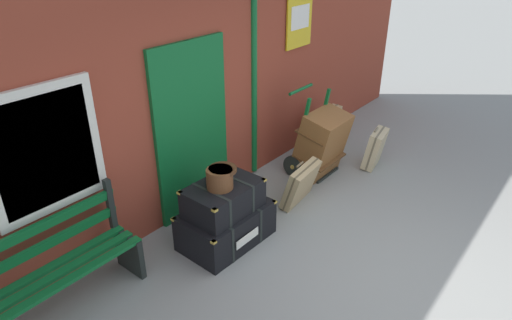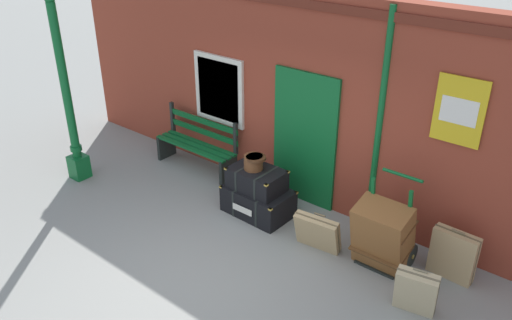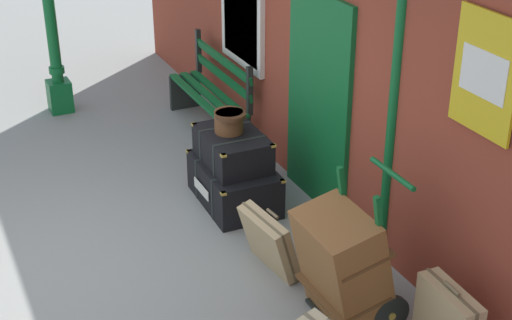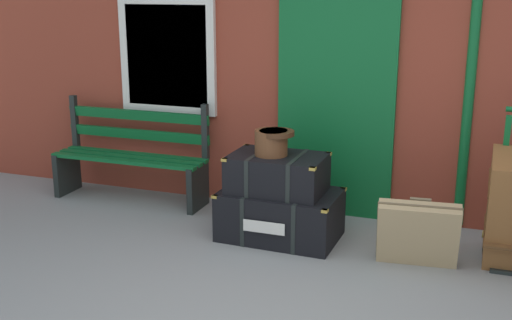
{
  "view_description": "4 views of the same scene",
  "coord_description": "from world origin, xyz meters",
  "px_view_note": "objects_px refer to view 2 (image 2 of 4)",
  "views": [
    {
      "loc": [
        -3.44,
        -1.16,
        3.15
      ],
      "look_at": [
        0.28,
        1.82,
        0.69
      ],
      "focal_mm": 31.48,
      "sensor_mm": 36.0,
      "label": 1
    },
    {
      "loc": [
        3.72,
        -3.54,
        4.34
      ],
      "look_at": [
        -0.49,
        1.67,
        0.89
      ],
      "focal_mm": 36.38,
      "sensor_mm": 36.0,
      "label": 2
    },
    {
      "loc": [
        5.67,
        -1.0,
        3.81
      ],
      "look_at": [
        0.31,
        1.55,
        0.83
      ],
      "focal_mm": 53.89,
      "sensor_mm": 36.0,
      "label": 3
    },
    {
      "loc": [
        1.14,
        -3.32,
        2.14
      ],
      "look_at": [
        -0.72,
        1.82,
        0.64
      ],
      "focal_mm": 44.93,
      "sensor_mm": 36.0,
      "label": 4
    }
  ],
  "objects_px": {
    "lamp_post": "(70,114)",
    "porters_trolley": "(387,242)",
    "steamer_trunk_base": "(258,201)",
    "large_brown_trunk": "(383,235)",
    "suitcase_charcoal": "(416,291)",
    "platform_bench": "(198,145)",
    "steamer_trunk_middle": "(257,179)",
    "round_hatbox": "(254,162)",
    "suitcase_oxblood": "(453,255)",
    "suitcase_brown": "(317,232)"
  },
  "relations": [
    {
      "from": "steamer_trunk_middle",
      "to": "round_hatbox",
      "type": "bearing_deg",
      "value": -167.06
    },
    {
      "from": "large_brown_trunk",
      "to": "suitcase_oxblood",
      "type": "height_order",
      "value": "large_brown_trunk"
    },
    {
      "from": "lamp_post",
      "to": "suitcase_oxblood",
      "type": "relative_size",
      "value": 4.42
    },
    {
      "from": "suitcase_charcoal",
      "to": "steamer_trunk_base",
      "type": "bearing_deg",
      "value": 169.75
    },
    {
      "from": "large_brown_trunk",
      "to": "suitcase_charcoal",
      "type": "relative_size",
      "value": 1.62
    },
    {
      "from": "suitcase_charcoal",
      "to": "porters_trolley",
      "type": "bearing_deg",
      "value": 135.74
    },
    {
      "from": "round_hatbox",
      "to": "large_brown_trunk",
      "type": "bearing_deg",
      "value": 0.71
    },
    {
      "from": "lamp_post",
      "to": "suitcase_oxblood",
      "type": "height_order",
      "value": "lamp_post"
    },
    {
      "from": "lamp_post",
      "to": "round_hatbox",
      "type": "distance_m",
      "value": 3.19
    },
    {
      "from": "porters_trolley",
      "to": "suitcase_charcoal",
      "type": "height_order",
      "value": "porters_trolley"
    },
    {
      "from": "suitcase_brown",
      "to": "suitcase_oxblood",
      "type": "distance_m",
      "value": 1.73
    },
    {
      "from": "suitcase_brown",
      "to": "suitcase_oxblood",
      "type": "bearing_deg",
      "value": 19.96
    },
    {
      "from": "platform_bench",
      "to": "suitcase_charcoal",
      "type": "height_order",
      "value": "platform_bench"
    },
    {
      "from": "steamer_trunk_base",
      "to": "suitcase_oxblood",
      "type": "bearing_deg",
      "value": 7.87
    },
    {
      "from": "round_hatbox",
      "to": "suitcase_charcoal",
      "type": "height_order",
      "value": "round_hatbox"
    },
    {
      "from": "steamer_trunk_base",
      "to": "suitcase_charcoal",
      "type": "relative_size",
      "value": 1.75
    },
    {
      "from": "steamer_trunk_middle",
      "to": "large_brown_trunk",
      "type": "relative_size",
      "value": 0.86
    },
    {
      "from": "steamer_trunk_base",
      "to": "large_brown_trunk",
      "type": "relative_size",
      "value": 1.08
    },
    {
      "from": "steamer_trunk_middle",
      "to": "suitcase_brown",
      "type": "bearing_deg",
      "value": -9.37
    },
    {
      "from": "lamp_post",
      "to": "platform_bench",
      "type": "relative_size",
      "value": 1.92
    },
    {
      "from": "large_brown_trunk",
      "to": "suitcase_charcoal",
      "type": "distance_m",
      "value": 0.88
    },
    {
      "from": "platform_bench",
      "to": "steamer_trunk_base",
      "type": "xyz_separation_m",
      "value": [
        1.74,
        -0.49,
        -0.23
      ]
    },
    {
      "from": "steamer_trunk_middle",
      "to": "large_brown_trunk",
      "type": "distance_m",
      "value": 2.05
    },
    {
      "from": "steamer_trunk_middle",
      "to": "porters_trolley",
      "type": "relative_size",
      "value": 0.68
    },
    {
      "from": "lamp_post",
      "to": "steamer_trunk_base",
      "type": "distance_m",
      "value": 3.39
    },
    {
      "from": "steamer_trunk_base",
      "to": "steamer_trunk_middle",
      "type": "xyz_separation_m",
      "value": [
        -0.03,
        -0.0,
        0.37
      ]
    },
    {
      "from": "round_hatbox",
      "to": "steamer_trunk_middle",
      "type": "bearing_deg",
      "value": 12.94
    },
    {
      "from": "porters_trolley",
      "to": "large_brown_trunk",
      "type": "distance_m",
      "value": 0.27
    },
    {
      "from": "suitcase_oxblood",
      "to": "large_brown_trunk",
      "type": "bearing_deg",
      "value": -154.82
    },
    {
      "from": "platform_bench",
      "to": "porters_trolley",
      "type": "distance_m",
      "value": 3.77
    },
    {
      "from": "lamp_post",
      "to": "porters_trolley",
      "type": "height_order",
      "value": "lamp_post"
    },
    {
      "from": "suitcase_brown",
      "to": "suitcase_charcoal",
      "type": "xyz_separation_m",
      "value": [
        1.52,
        -0.29,
        0.01
      ]
    },
    {
      "from": "suitcase_brown",
      "to": "suitcase_oxblood",
      "type": "xyz_separation_m",
      "value": [
        1.62,
        0.59,
        0.06
      ]
    },
    {
      "from": "lamp_post",
      "to": "platform_bench",
      "type": "height_order",
      "value": "lamp_post"
    },
    {
      "from": "round_hatbox",
      "to": "suitcase_charcoal",
      "type": "relative_size",
      "value": 0.57
    },
    {
      "from": "platform_bench",
      "to": "steamer_trunk_middle",
      "type": "relative_size",
      "value": 1.95
    },
    {
      "from": "round_hatbox",
      "to": "steamer_trunk_base",
      "type": "bearing_deg",
      "value": 8.43
    },
    {
      "from": "steamer_trunk_middle",
      "to": "suitcase_brown",
      "type": "relative_size",
      "value": 1.27
    },
    {
      "from": "lamp_post",
      "to": "steamer_trunk_middle",
      "type": "xyz_separation_m",
      "value": [
        3.05,
        1.04,
        -0.59
      ]
    },
    {
      "from": "steamer_trunk_middle",
      "to": "large_brown_trunk",
      "type": "height_order",
      "value": "large_brown_trunk"
    },
    {
      "from": "suitcase_oxblood",
      "to": "round_hatbox",
      "type": "bearing_deg",
      "value": -172.11
    },
    {
      "from": "steamer_trunk_base",
      "to": "suitcase_oxblood",
      "type": "xyz_separation_m",
      "value": [
        2.81,
        0.39,
        0.12
      ]
    },
    {
      "from": "porters_trolley",
      "to": "round_hatbox",
      "type": "bearing_deg",
      "value": -174.58
    },
    {
      "from": "large_brown_trunk",
      "to": "suitcase_oxblood",
      "type": "bearing_deg",
      "value": 25.18
    },
    {
      "from": "steamer_trunk_base",
      "to": "suitcase_brown",
      "type": "distance_m",
      "value": 1.21
    },
    {
      "from": "porters_trolley",
      "to": "suitcase_oxblood",
      "type": "distance_m",
      "value": 0.82
    },
    {
      "from": "steamer_trunk_middle",
      "to": "suitcase_brown",
      "type": "distance_m",
      "value": 1.27
    },
    {
      "from": "platform_bench",
      "to": "round_hatbox",
      "type": "distance_m",
      "value": 1.79
    },
    {
      "from": "steamer_trunk_base",
      "to": "large_brown_trunk",
      "type": "height_order",
      "value": "large_brown_trunk"
    },
    {
      "from": "steamer_trunk_middle",
      "to": "steamer_trunk_base",
      "type": "bearing_deg",
      "value": 0.83
    }
  ]
}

